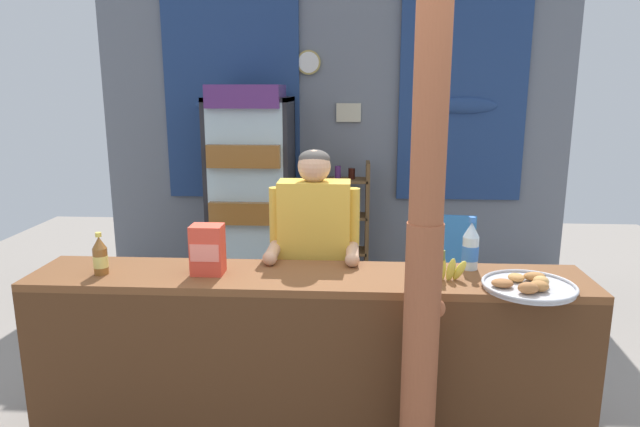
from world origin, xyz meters
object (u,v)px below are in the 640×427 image
object	(u,v)px
plastic_lawn_chair	(447,254)
shopkeeper	(314,246)
pastry_tray	(528,285)
stall_counter	(306,347)
snack_box_crackers	(208,250)
soda_bottle_iced_tea	(100,257)
drink_fridge	(251,177)
soda_bottle_water	(471,247)
banana_bunch	(442,269)
timber_post	(425,236)
bottle_shelf_rack	(344,219)

from	to	relation	value
plastic_lawn_chair	shopkeeper	bearing A→B (deg)	-126.02
shopkeeper	pastry_tray	distance (m)	1.21
plastic_lawn_chair	shopkeeper	xyz separation A→B (m)	(-1.02, -1.41, 0.46)
stall_counter	snack_box_crackers	bearing A→B (deg)	170.67
soda_bottle_iced_tea	pastry_tray	size ratio (longest dim) A/B	0.50
drink_fridge	soda_bottle_iced_tea	size ratio (longest dim) A/B	8.47
drink_fridge	pastry_tray	distance (m)	3.11
plastic_lawn_chair	snack_box_crackers	xyz separation A→B (m)	(-1.55, -1.83, 0.56)
shopkeeper	snack_box_crackers	size ratio (longest dim) A/B	5.86
soda_bottle_water	banana_bunch	world-z (taller)	soda_bottle_water
timber_post	snack_box_crackers	xyz separation A→B (m)	(-1.06, 0.40, -0.20)
bottle_shelf_rack	soda_bottle_water	bearing A→B (deg)	-73.56
soda_bottle_water	timber_post	bearing A→B (deg)	-119.59
stall_counter	bottle_shelf_rack	distance (m)	2.65
timber_post	bottle_shelf_rack	distance (m)	3.05
plastic_lawn_chair	banana_bunch	xyz separation A→B (m)	(-0.35, -1.86, 0.48)
timber_post	pastry_tray	xyz separation A→B (m)	(0.54, 0.25, -0.31)
bottle_shelf_rack	plastic_lawn_chair	world-z (taller)	bottle_shelf_rack
soda_bottle_water	banana_bunch	distance (m)	0.26
timber_post	soda_bottle_iced_tea	size ratio (longest dim) A/B	11.68
plastic_lawn_chair	shopkeeper	world-z (taller)	shopkeeper
timber_post	shopkeeper	distance (m)	1.02
soda_bottle_water	shopkeeper	bearing A→B (deg)	162.57
stall_counter	pastry_tray	bearing A→B (deg)	-3.06
soda_bottle_water	banana_bunch	size ratio (longest dim) A/B	1.09
snack_box_crackers	banana_bunch	distance (m)	1.20
stall_counter	drink_fridge	distance (m)	2.63
soda_bottle_water	snack_box_crackers	world-z (taller)	soda_bottle_water
drink_fridge	snack_box_crackers	distance (m)	2.40
stall_counter	soda_bottle_iced_tea	xyz separation A→B (m)	(-1.07, 0.04, 0.46)
drink_fridge	shopkeeper	size ratio (longest dim) A/B	1.24
soda_bottle_water	soda_bottle_iced_tea	xyz separation A→B (m)	(-1.93, -0.20, -0.03)
stall_counter	soda_bottle_water	xyz separation A→B (m)	(0.86, 0.24, 0.48)
snack_box_crackers	drink_fridge	bearing A→B (deg)	94.96
bottle_shelf_rack	shopkeeper	xyz separation A→B (m)	(-0.14, -2.13, 0.34)
banana_bunch	pastry_tray	bearing A→B (deg)	-16.48
bottle_shelf_rack	drink_fridge	bearing A→B (deg)	-169.13
shopkeeper	banana_bunch	size ratio (longest dim) A/B	5.81
bottle_shelf_rack	snack_box_crackers	world-z (taller)	snack_box_crackers
plastic_lawn_chair	snack_box_crackers	bearing A→B (deg)	-130.15
drink_fridge	snack_box_crackers	bearing A→B (deg)	-85.04
timber_post	pastry_tray	distance (m)	0.67
timber_post	pastry_tray	bearing A→B (deg)	25.28
snack_box_crackers	pastry_tray	world-z (taller)	snack_box_crackers
pastry_tray	banana_bunch	world-z (taller)	banana_bunch
stall_counter	pastry_tray	xyz separation A→B (m)	(1.08, -0.06, 0.38)
bottle_shelf_rack	plastic_lawn_chair	size ratio (longest dim) A/B	1.37
soda_bottle_water	soda_bottle_iced_tea	world-z (taller)	soda_bottle_water
timber_post	snack_box_crackers	bearing A→B (deg)	159.54
shopkeeper	bottle_shelf_rack	bearing A→B (deg)	86.17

